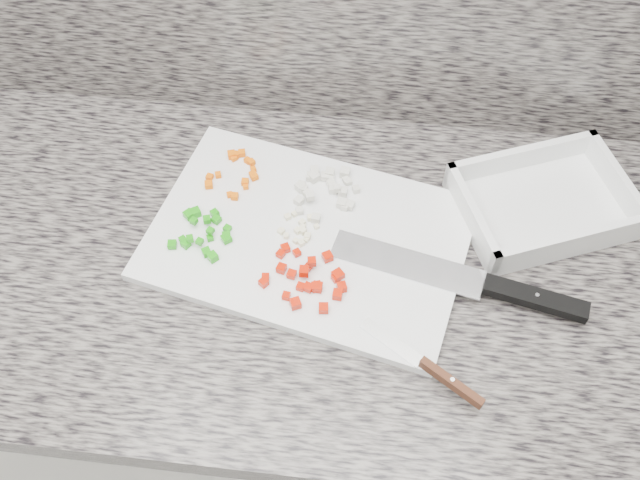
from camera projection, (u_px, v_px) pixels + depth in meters
The scene contains 11 objects.
cabinet at pixel (287, 381), 1.44m from camera, with size 3.92×0.62×0.86m, color beige.
countertop at pixel (275, 261), 1.07m from camera, with size 3.96×0.64×0.04m, color #645F58.
cutting_board at pixel (308, 238), 1.06m from camera, with size 0.46×0.31×0.02m, color silver.
carrot_pile at pixel (236, 171), 1.12m from camera, with size 0.08×0.10×0.01m.
onion_pile at pixel (325, 187), 1.10m from camera, with size 0.10×0.11×0.02m.
green_pepper_pile at pixel (204, 233), 1.05m from camera, with size 0.09×0.09×0.02m.
red_pepper_pile at pixel (308, 279), 1.01m from camera, with size 0.13×0.11×0.02m.
garlic_pile at pixel (299, 229), 1.06m from camera, with size 0.06×0.06×0.01m.
chef_knife at pixel (490, 286), 1.00m from camera, with size 0.37×0.12×0.02m.
paring_knife at pixel (436, 372), 0.93m from camera, with size 0.17×0.12×0.02m.
tray at pixel (543, 204), 1.09m from camera, with size 0.30×0.27×0.05m.
Camera 1 is at (0.13, 0.87, 1.78)m, focal length 40.00 mm.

